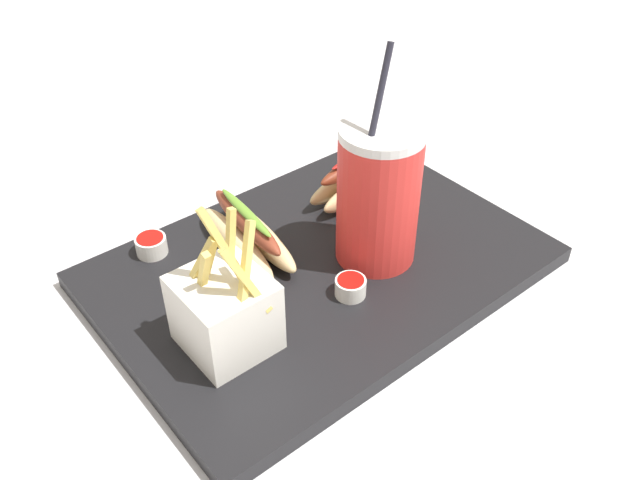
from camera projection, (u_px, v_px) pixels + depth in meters
name	position (u px, v px, depth m)	size (l,w,h in m)	color
ground_plane	(320.00, 280.00, 0.80)	(2.40, 2.40, 0.02)	silver
food_tray	(320.00, 267.00, 0.79)	(0.49, 0.34, 0.02)	black
soda_cup	(378.00, 195.00, 0.74)	(0.09, 0.09, 0.26)	red
fries_basket	(225.00, 311.00, 0.65)	(0.08, 0.09, 0.16)	white
hot_dog_1	(248.00, 235.00, 0.78)	(0.07, 0.16, 0.06)	#E5C689
hot_dog_2	(364.00, 175.00, 0.88)	(0.17, 0.07, 0.07)	#E5C689
ketchup_cup_1	(151.00, 245.00, 0.79)	(0.04, 0.04, 0.02)	white
ketchup_cup_2	(351.00, 286.00, 0.73)	(0.03, 0.03, 0.02)	white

